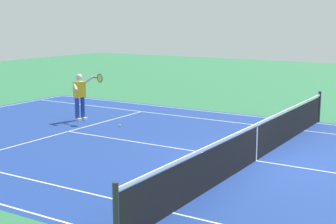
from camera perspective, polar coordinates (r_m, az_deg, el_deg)
ground_plane at (r=13.05m, az=9.92°, el=-5.47°), size 60.00×60.00×0.00m
court_slab at (r=13.05m, az=9.92°, el=-5.47°), size 24.20×11.40×0.00m
court_line_markings at (r=13.05m, az=9.93°, el=-5.46°), size 23.85×11.05×0.01m
tennis_net at (r=12.93m, az=9.99°, el=-3.38°), size 0.10×11.70×1.08m
tennis_player_near at (r=18.06m, az=-9.93°, el=2.00°), size 1.16×0.75×1.70m
tennis_ball at (r=16.93m, az=-5.50°, el=-1.54°), size 0.07×0.07×0.07m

